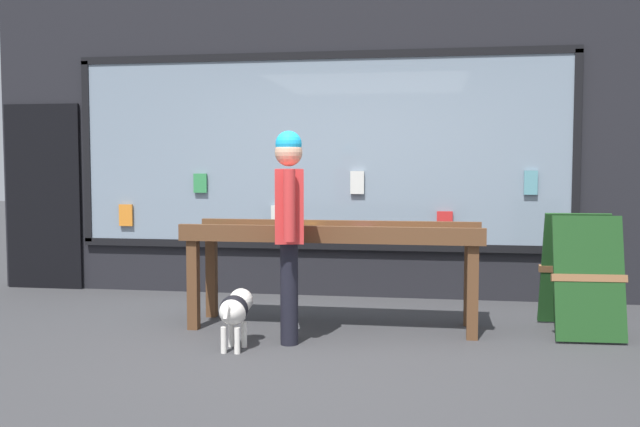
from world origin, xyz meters
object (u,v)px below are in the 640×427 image
object	(u,v)px
sandwich_board_sign	(581,273)
person_browsing	(289,219)
display_table_main	(333,243)
small_dog	(235,309)

from	to	relation	value
sandwich_board_sign	person_browsing	bearing A→B (deg)	-166.73
display_table_main	sandwich_board_sign	bearing A→B (deg)	3.07
display_table_main	sandwich_board_sign	world-z (taller)	sandwich_board_sign
display_table_main	small_dog	world-z (taller)	display_table_main
person_browsing	sandwich_board_sign	bearing A→B (deg)	-86.51
display_table_main	small_dog	bearing A→B (deg)	-126.95
small_dog	sandwich_board_sign	xyz separation A→B (m)	(2.72, 0.95, 0.20)
display_table_main	small_dog	size ratio (longest dim) A/B	4.76
display_table_main	person_browsing	xyz separation A→B (m)	(-0.27, -0.57, 0.25)
sandwich_board_sign	display_table_main	bearing A→B (deg)	-179.78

